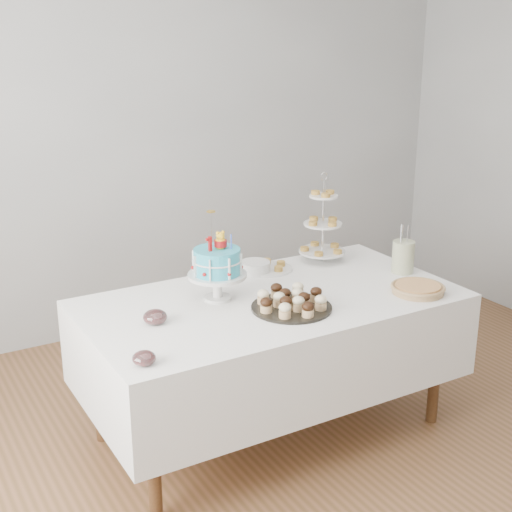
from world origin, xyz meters
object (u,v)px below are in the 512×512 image
cupcake_tray (292,300)px  pastry_plate (269,267)px  utensil_pitcher (403,256)px  pie (418,288)px  jam_bowl_b (155,317)px  birthday_cake (217,276)px  jam_bowl_a (144,358)px  table (271,338)px  tiered_stand (323,224)px  plate_stack (255,267)px

cupcake_tray → pastry_plate: (0.20, 0.55, -0.03)m
cupcake_tray → utensil_pitcher: size_ratio=1.44×
pie → jam_bowl_b: 1.37m
jam_bowl_b → utensil_pitcher: bearing=-1.1°
birthday_cake → pie: bearing=-26.8°
cupcake_tray → jam_bowl_b: cupcake_tray is taller
pastry_plate → jam_bowl_a: 1.29m
table → utensil_pitcher: size_ratio=6.95×
birthday_cake → tiered_stand: (0.81, 0.24, 0.10)m
birthday_cake → cupcake_tray: birthday_cake is taller
pie → tiered_stand: size_ratio=0.53×
plate_stack → pastry_plate: bearing=2.6°
pie → plate_stack: plate_stack is taller
table → jam_bowl_a: size_ratio=19.36×
tiered_stand → jam_bowl_b: 1.27m
table → pie: size_ratio=6.81×
jam_bowl_b → plate_stack: bearing=26.4°
table → plate_stack: (0.12, 0.37, 0.26)m
pastry_plate → pie: bearing=-55.4°
cupcake_tray → jam_bowl_a: 0.87m
birthday_cake → jam_bowl_a: (-0.59, -0.49, -0.10)m
cupcake_tray → pie: size_ratio=1.41×
table → jam_bowl_a: jam_bowl_a is taller
birthday_cake → cupcake_tray: bearing=-50.5°
jam_bowl_a → pastry_plate: bearing=35.5°
jam_bowl_a → jam_bowl_b: size_ratio=0.87×
tiered_stand → pastry_plate: (-0.35, 0.02, -0.20)m
tiered_stand → utensil_pitcher: bearing=-54.9°
plate_stack → utensil_pitcher: utensil_pitcher is taller
table → plate_stack: bearing=72.2°
birthday_cake → plate_stack: birthday_cake is taller
cupcake_tray → plate_stack: (0.11, 0.55, -0.01)m
cupcake_tray → utensil_pitcher: bearing=9.6°
pie → utensil_pitcher: bearing=62.8°
cupcake_tray → tiered_stand: size_ratio=0.75×
pastry_plate → utensil_pitcher: size_ratio=0.97×
cupcake_tray → pastry_plate: cupcake_tray is taller
pastry_plate → cupcake_tray: bearing=-110.2°
birthday_cake → tiered_stand: tiered_stand is taller
plate_stack → pastry_plate: (0.09, 0.00, -0.02)m
pie → plate_stack: 0.90m
table → utensil_pitcher: bearing=-2.4°
cupcake_tray → tiered_stand: 0.79m
utensil_pitcher → plate_stack: bearing=149.1°
cupcake_tray → pie: 0.70m
tiered_stand → jam_bowl_b: bearing=-163.2°
birthday_cake → cupcake_tray: size_ratio=1.15×
jam_bowl_a → jam_bowl_b: 0.42m
plate_stack → jam_bowl_a: bearing=-142.2°
pie → birthday_cake: bearing=155.0°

